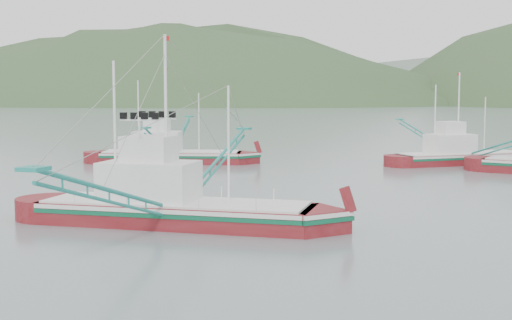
% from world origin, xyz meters
% --- Properties ---
extents(ground, '(1200.00, 1200.00, 0.00)m').
position_xyz_m(ground, '(0.00, 0.00, 0.00)').
color(ground, slate).
rests_on(ground, ground).
extents(main_boat, '(16.58, 29.52, 11.96)m').
position_xyz_m(main_boat, '(-2.64, -1.63, 1.71)').
color(main_boat, maroon).
rests_on(main_boat, ground).
extents(bg_boat_left, '(15.70, 26.89, 11.13)m').
position_xyz_m(bg_boat_left, '(-18.33, 30.60, 2.09)').
color(bg_boat_left, maroon).
rests_on(bg_boat_left, ground).
extents(bg_boat_far, '(19.85, 22.86, 10.51)m').
position_xyz_m(bg_boat_far, '(11.56, 39.64, 2.25)').
color(bg_boat_far, maroon).
rests_on(bg_boat_far, ground).
extents(headland_left, '(448.00, 308.00, 210.00)m').
position_xyz_m(headland_left, '(-180.00, 360.00, 0.00)').
color(headland_left, '#2F4A26').
rests_on(headland_left, ground).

